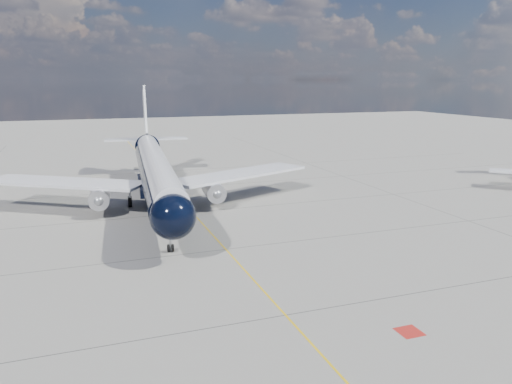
% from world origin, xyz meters
% --- Properties ---
extents(ground, '(320.00, 320.00, 0.00)m').
position_xyz_m(ground, '(0.00, 30.00, 0.00)').
color(ground, gray).
rests_on(ground, ground).
extents(taxiway_centerline, '(0.16, 160.00, 0.01)m').
position_xyz_m(taxiway_centerline, '(0.00, 25.00, 0.00)').
color(taxiway_centerline, '#DCAD0B').
rests_on(taxiway_centerline, ground).
extents(red_marking, '(1.60, 1.60, 0.01)m').
position_xyz_m(red_marking, '(6.80, -10.00, 0.00)').
color(red_marking, maroon).
rests_on(red_marking, ground).
extents(main_airliner, '(43.81, 53.52, 15.46)m').
position_xyz_m(main_airliner, '(-3.54, 30.55, 4.80)').
color(main_airliner, black).
rests_on(main_airliner, ground).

